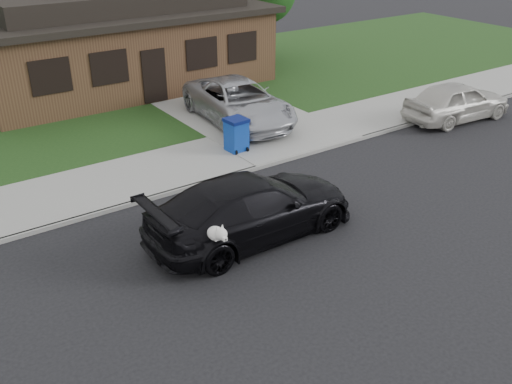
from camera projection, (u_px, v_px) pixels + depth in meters
ground at (208, 261)px, 13.08m from camera, size 120.00×120.00×0.00m
sidewalk at (122, 181)px, 16.73m from camera, size 60.00×3.00×0.12m
curb at (144, 200)px, 15.63m from camera, size 60.00×0.12×0.12m
lawn at (42, 109)px, 22.61m from camera, size 60.00×13.00×0.13m
driveway at (211, 102)px, 23.44m from camera, size 4.50×13.00×0.14m
sedan at (251, 208)px, 13.73m from camera, size 5.40×2.53×1.56m
minivan at (238, 102)px, 20.78m from camera, size 2.96×5.58×1.49m
white_compact at (457, 101)px, 21.33m from camera, size 4.47×2.12×1.48m
recycling_bin at (236, 134)px, 18.41m from camera, size 0.70×0.73×1.09m
house at (113, 36)px, 25.17m from camera, size 12.60×8.60×4.65m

